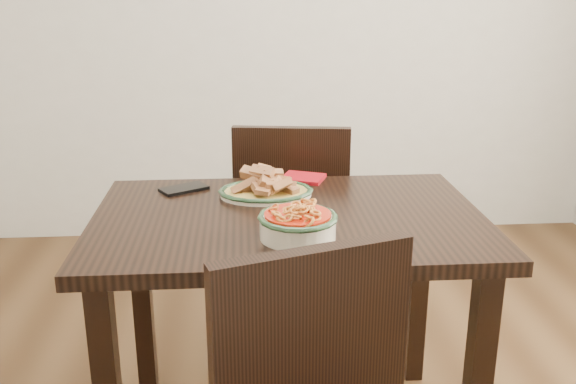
{
  "coord_description": "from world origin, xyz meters",
  "views": [
    {
      "loc": [
        -0.23,
        -1.73,
        1.37
      ],
      "look_at": [
        -0.1,
        -0.01,
        0.81
      ],
      "focal_mm": 40.0,
      "sensor_mm": 36.0,
      "label": 1
    }
  ],
  "objects": [
    {
      "name": "smartphone",
      "position": [
        -0.41,
        0.21,
        0.76
      ],
      "size": [
        0.16,
        0.14,
        0.01
      ],
      "primitive_type": "cube",
      "rotation": [
        0.0,
        0.0,
        0.54
      ],
      "color": "black",
      "rests_on": "dining_table"
    },
    {
      "name": "chair_far",
      "position": [
        -0.04,
        0.58,
        0.5
      ],
      "size": [
        0.47,
        0.47,
        0.89
      ],
      "rotation": [
        0.0,
        0.0,
        3.01
      ],
      "color": "black",
      "rests_on": "ground"
    },
    {
      "name": "fish_plate",
      "position": [
        -0.16,
        0.14,
        0.79
      ],
      "size": [
        0.28,
        0.22,
        0.11
      ],
      "color": "beige",
      "rests_on": "dining_table"
    },
    {
      "name": "noodle_bowl",
      "position": [
        -0.09,
        -0.21,
        0.79
      ],
      "size": [
        0.2,
        0.2,
        0.08
      ],
      "color": "beige",
      "rests_on": "dining_table"
    },
    {
      "name": "dining_table",
      "position": [
        -0.1,
        -0.03,
        0.64
      ],
      "size": [
        1.1,
        0.73,
        0.75
      ],
      "color": "black",
      "rests_on": "ground"
    },
    {
      "name": "napkin",
      "position": [
        -0.03,
        0.3,
        0.76
      ],
      "size": [
        0.17,
        0.15,
        0.01
      ],
      "primitive_type": "cube",
      "rotation": [
        0.0,
        0.0,
        -0.38
      ],
      "color": "maroon",
      "rests_on": "dining_table"
    }
  ]
}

